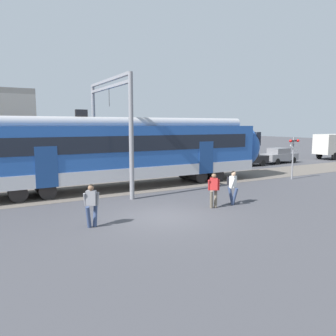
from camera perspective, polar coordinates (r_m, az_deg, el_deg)
name	(u,v)px	position (r m, az deg, el deg)	size (l,w,h in m)	color
ground_plane	(162,217)	(13.97, -1.06, -8.53)	(160.00, 160.00, 0.00)	#424247
pedestrian_grey	(92,202)	(12.74, -13.16, -5.72)	(0.67, 0.55, 1.67)	navy
pedestrian_red	(214,187)	(15.42, 7.98, -3.30)	(0.67, 0.52, 1.67)	#6B6051
pedestrian_white	(233,185)	(16.19, 11.17, -2.85)	(0.52, 0.71, 1.67)	navy
parked_car_black	(247,158)	(31.74, 13.53, 1.73)	(4.09, 1.94, 1.54)	black
parked_car_grey	(279,155)	(35.21, 18.80, 2.09)	(4.07, 1.90, 1.54)	gray
box_truck	(334,145)	(41.96, 26.96, 3.57)	(5.24, 2.14, 2.82)	beige
catenary_gantry	(110,117)	(19.89, -10.14, 8.69)	(0.24, 6.64, 6.53)	gray
crossing_signal	(293,151)	(24.86, 20.98, 2.74)	(0.96, 0.22, 3.00)	gray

